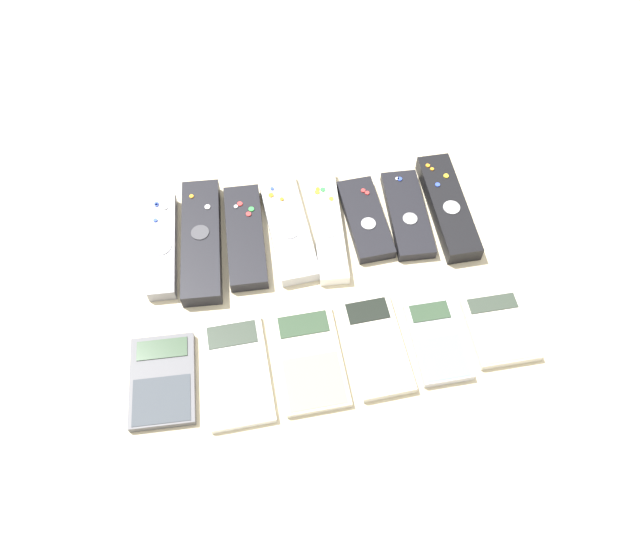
{
  "coord_description": "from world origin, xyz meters",
  "views": [
    {
      "loc": [
        -0.08,
        -0.45,
        0.81
      ],
      "look_at": [
        0.0,
        0.03,
        0.01
      ],
      "focal_mm": 35.0,
      "sensor_mm": 36.0,
      "label": 1
    }
  ],
  "objects_px": {
    "calculator_2": "(310,359)",
    "calculator_4": "(437,341)",
    "remote_0": "(163,245)",
    "remote_3": "(288,226)",
    "remote_1": "(201,240)",
    "remote_5": "(365,219)",
    "calculator_3": "(376,345)",
    "remote_2": "(245,236)",
    "calculator_5": "(500,328)",
    "calculator_0": "(163,380)",
    "calculator_1": "(237,371)",
    "remote_6": "(407,214)",
    "remote_7": "(448,207)",
    "remote_4": "(327,224)"
  },
  "relations": [
    {
      "from": "calculator_2",
      "to": "calculator_4",
      "type": "relative_size",
      "value": 1.21
    },
    {
      "from": "remote_0",
      "to": "remote_3",
      "type": "xyz_separation_m",
      "value": [
        0.2,
        0.0,
        -0.0
      ]
    },
    {
      "from": "remote_1",
      "to": "calculator_2",
      "type": "relative_size",
      "value": 1.44
    },
    {
      "from": "remote_5",
      "to": "calculator_3",
      "type": "xyz_separation_m",
      "value": [
        -0.03,
        -0.22,
        -0.0
      ]
    },
    {
      "from": "remote_5",
      "to": "calculator_4",
      "type": "bearing_deg",
      "value": -78.82
    },
    {
      "from": "remote_2",
      "to": "remote_1",
      "type": "bearing_deg",
      "value": -179.53
    },
    {
      "from": "calculator_3",
      "to": "calculator_4",
      "type": "distance_m",
      "value": 0.09
    },
    {
      "from": "remote_3",
      "to": "calculator_5",
      "type": "relative_size",
      "value": 1.89
    },
    {
      "from": "remote_5",
      "to": "calculator_0",
      "type": "xyz_separation_m",
      "value": [
        -0.33,
        -0.22,
        -0.0
      ]
    },
    {
      "from": "calculator_3",
      "to": "calculator_4",
      "type": "bearing_deg",
      "value": -7.02
    },
    {
      "from": "calculator_2",
      "to": "calculator_1",
      "type": "bearing_deg",
      "value": 179.81
    },
    {
      "from": "remote_1",
      "to": "calculator_2",
      "type": "distance_m",
      "value": 0.26
    },
    {
      "from": "remote_2",
      "to": "remote_3",
      "type": "relative_size",
      "value": 0.9
    },
    {
      "from": "calculator_0",
      "to": "calculator_2",
      "type": "distance_m",
      "value": 0.2
    },
    {
      "from": "remote_6",
      "to": "calculator_3",
      "type": "distance_m",
      "value": 0.24
    },
    {
      "from": "remote_6",
      "to": "calculator_3",
      "type": "xyz_separation_m",
      "value": [
        -0.1,
        -0.22,
        -0.0
      ]
    },
    {
      "from": "calculator_5",
      "to": "calculator_2",
      "type": "bearing_deg",
      "value": -179.59
    },
    {
      "from": "calculator_0",
      "to": "remote_2",
      "type": "bearing_deg",
      "value": 60.56
    },
    {
      "from": "remote_7",
      "to": "calculator_5",
      "type": "height_order",
      "value": "remote_7"
    },
    {
      "from": "remote_1",
      "to": "calculator_4",
      "type": "relative_size",
      "value": 1.74
    },
    {
      "from": "calculator_3",
      "to": "remote_0",
      "type": "bearing_deg",
      "value": 140.81
    },
    {
      "from": "remote_5",
      "to": "remote_7",
      "type": "xyz_separation_m",
      "value": [
        0.13,
        -0.0,
        0.0
      ]
    },
    {
      "from": "remote_0",
      "to": "remote_3",
      "type": "bearing_deg",
      "value": 4.4
    },
    {
      "from": "remote_1",
      "to": "calculator_0",
      "type": "relative_size",
      "value": 1.65
    },
    {
      "from": "calculator_1",
      "to": "calculator_4",
      "type": "xyz_separation_m",
      "value": [
        0.28,
        -0.0,
        0.0
      ]
    },
    {
      "from": "remote_1",
      "to": "remote_6",
      "type": "distance_m",
      "value": 0.33
    },
    {
      "from": "remote_0",
      "to": "remote_7",
      "type": "relative_size",
      "value": 0.94
    },
    {
      "from": "remote_4",
      "to": "calculator_4",
      "type": "relative_size",
      "value": 1.7
    },
    {
      "from": "remote_3",
      "to": "remote_4",
      "type": "relative_size",
      "value": 0.97
    },
    {
      "from": "remote_3",
      "to": "calculator_5",
      "type": "bearing_deg",
      "value": -43.23
    },
    {
      "from": "calculator_3",
      "to": "calculator_4",
      "type": "height_order",
      "value": "same"
    },
    {
      "from": "remote_1",
      "to": "remote_5",
      "type": "height_order",
      "value": "remote_1"
    },
    {
      "from": "remote_3",
      "to": "remote_6",
      "type": "bearing_deg",
      "value": -5.88
    },
    {
      "from": "remote_0",
      "to": "calculator_5",
      "type": "relative_size",
      "value": 1.68
    },
    {
      "from": "remote_5",
      "to": "calculator_4",
      "type": "relative_size",
      "value": 1.23
    },
    {
      "from": "remote_2",
      "to": "calculator_3",
      "type": "bearing_deg",
      "value": -50.96
    },
    {
      "from": "calculator_3",
      "to": "remote_4",
      "type": "bearing_deg",
      "value": 96.18
    },
    {
      "from": "calculator_3",
      "to": "calculator_5",
      "type": "bearing_deg",
      "value": -3.2
    },
    {
      "from": "remote_2",
      "to": "calculator_2",
      "type": "bearing_deg",
      "value": -71.15
    },
    {
      "from": "remote_1",
      "to": "calculator_0",
      "type": "xyz_separation_m",
      "value": [
        -0.07,
        -0.22,
        -0.01
      ]
    },
    {
      "from": "calculator_0",
      "to": "calculator_4",
      "type": "bearing_deg",
      "value": 1.94
    },
    {
      "from": "calculator_0",
      "to": "calculator_4",
      "type": "height_order",
      "value": "same"
    },
    {
      "from": "calculator_4",
      "to": "calculator_3",
      "type": "bearing_deg",
      "value": 175.11
    },
    {
      "from": "remote_3",
      "to": "remote_4",
      "type": "bearing_deg",
      "value": -9.57
    },
    {
      "from": "calculator_0",
      "to": "calculator_4",
      "type": "xyz_separation_m",
      "value": [
        0.39,
        -0.01,
        0.0
      ]
    },
    {
      "from": "remote_6",
      "to": "calculator_2",
      "type": "relative_size",
      "value": 1.09
    },
    {
      "from": "remote_1",
      "to": "remote_3",
      "type": "xyz_separation_m",
      "value": [
        0.14,
        0.01,
        -0.0
      ]
    },
    {
      "from": "remote_1",
      "to": "remote_2",
      "type": "distance_m",
      "value": 0.07
    },
    {
      "from": "remote_6",
      "to": "calculator_2",
      "type": "height_order",
      "value": "remote_6"
    },
    {
      "from": "remote_4",
      "to": "calculator_0",
      "type": "height_order",
      "value": "remote_4"
    }
  ]
}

